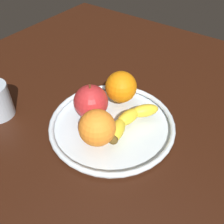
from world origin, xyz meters
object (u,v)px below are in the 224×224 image
banana (130,120)px  apple (91,102)px  orange_back_right (121,87)px  orange_back_left (97,128)px  fruit_bowl (112,124)px

banana → apple: bearing=-64.0°
apple → orange_back_right: size_ratio=1.12×
orange_back_right → apple: bearing=-14.7°
apple → orange_back_left: size_ratio=1.13×
fruit_bowl → orange_back_right: bearing=-159.4°
apple → orange_back_left: (5.55, 6.19, -0.10)cm
fruit_bowl → orange_back_left: 8.13cm
apple → orange_back_left: 8.31cm
banana → apple: (2.49, -9.11, 2.51)cm
banana → orange_back_left: orange_back_left is taller
apple → orange_back_left: apple is taller
banana → apple: apple is taller
apple → fruit_bowl: bearing=100.1°
banana → orange_back_left: bearing=-9.3°
fruit_bowl → apple: apple is taller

